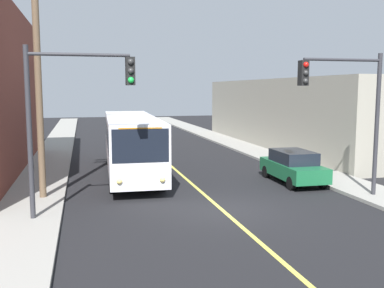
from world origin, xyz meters
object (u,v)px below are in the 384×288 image
object	(u,v)px
utility_pole_near	(37,47)
traffic_signal_right_corner	(346,98)
traffic_signal_left_corner	(74,99)
city_bus	(131,142)
parked_car_green	(293,166)

from	to	relation	value
utility_pole_near	traffic_signal_right_corner	distance (m)	12.80
utility_pole_near	traffic_signal_left_corner	distance (m)	4.01
city_bus	utility_pole_near	distance (m)	7.82
parked_car_green	traffic_signal_left_corner	size ratio (longest dim) A/B	0.74
traffic_signal_left_corner	traffic_signal_right_corner	world-z (taller)	same
parked_car_green	traffic_signal_right_corner	xyz separation A→B (m)	(0.42, -3.67, 3.46)
city_bus	traffic_signal_right_corner	bearing A→B (deg)	-43.87
city_bus	traffic_signal_left_corner	size ratio (longest dim) A/B	2.04
city_bus	utility_pole_near	size ratio (longest dim) A/B	1.08
parked_car_green	utility_pole_near	xyz separation A→B (m)	(-11.86, -0.70, 5.50)
utility_pole_near	traffic_signal_left_corner	bearing A→B (deg)	-65.05
city_bus	traffic_signal_right_corner	xyz separation A→B (m)	(8.05, -7.74, 2.49)
utility_pole_near	parked_car_green	bearing A→B (deg)	3.40
parked_car_green	traffic_signal_left_corner	bearing A→B (deg)	-159.74
city_bus	utility_pole_near	xyz separation A→B (m)	(-4.23, -4.77, 4.52)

